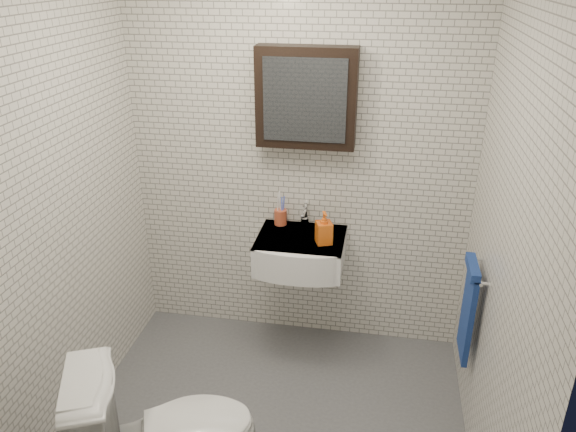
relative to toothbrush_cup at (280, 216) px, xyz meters
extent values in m
cube|color=#4F5157|center=(0.11, -0.94, -0.90)|extent=(2.20, 2.00, 0.01)
cube|color=silver|center=(0.11, 0.06, 0.34)|extent=(2.20, 0.02, 2.50)
cube|color=silver|center=(0.11, -1.94, 0.34)|extent=(2.20, 0.02, 2.50)
cube|color=silver|center=(-0.99, -0.94, 0.34)|extent=(0.02, 2.00, 2.50)
cube|color=silver|center=(1.21, -0.94, 0.34)|extent=(0.02, 2.00, 2.50)
cube|color=white|center=(0.16, -0.17, -0.16)|extent=(0.55, 0.45, 0.20)
cylinder|color=silver|center=(0.16, -0.15, -0.07)|extent=(0.31, 0.31, 0.02)
cylinder|color=silver|center=(0.16, -0.15, -0.06)|extent=(0.04, 0.04, 0.01)
cube|color=white|center=(0.16, -0.17, -0.06)|extent=(0.55, 0.45, 0.01)
cylinder|color=silver|center=(0.16, 0.00, -0.03)|extent=(0.06, 0.06, 0.06)
cylinder|color=silver|center=(0.16, 0.00, 0.03)|extent=(0.03, 0.03, 0.08)
cylinder|color=silver|center=(0.16, -0.06, 0.06)|extent=(0.02, 0.12, 0.02)
cube|color=silver|center=(0.16, 0.03, 0.09)|extent=(0.02, 0.09, 0.01)
cube|color=black|center=(0.16, -0.01, 0.79)|extent=(0.60, 0.14, 0.60)
cube|color=#3F444C|center=(0.16, -0.09, 0.79)|extent=(0.49, 0.01, 0.49)
cylinder|color=silver|center=(1.17, -0.59, 0.04)|extent=(0.02, 0.30, 0.02)
cylinder|color=silver|center=(1.19, -0.46, 0.04)|extent=(0.04, 0.02, 0.02)
cylinder|color=silver|center=(1.19, -0.72, 0.04)|extent=(0.04, 0.02, 0.02)
cube|color=navy|center=(1.16, -0.59, -0.23)|extent=(0.03, 0.26, 0.54)
cube|color=navy|center=(1.15, -0.59, 0.06)|extent=(0.05, 0.26, 0.05)
cylinder|color=#B44A2D|center=(0.00, 0.00, -0.01)|extent=(0.10, 0.10, 0.10)
cylinder|color=white|center=(-0.02, -0.01, 0.06)|extent=(0.02, 0.03, 0.20)
cylinder|color=#4663E2|center=(0.01, -0.01, 0.05)|extent=(0.02, 0.02, 0.17)
cylinder|color=white|center=(-0.01, 0.01, 0.07)|extent=(0.02, 0.04, 0.20)
cylinder|color=#4663E2|center=(0.02, 0.01, 0.06)|extent=(0.03, 0.04, 0.18)
imported|color=orange|center=(0.31, -0.22, 0.05)|extent=(0.12, 0.12, 0.21)
camera|label=1|loc=(0.64, -3.30, 1.54)|focal=35.00mm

